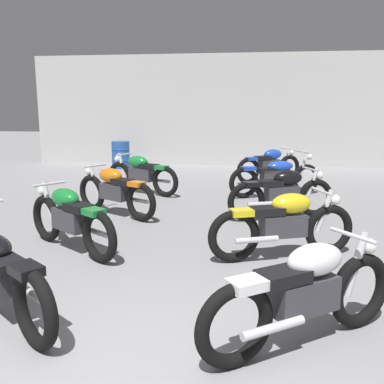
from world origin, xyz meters
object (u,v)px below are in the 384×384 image
Objects in this scene: motorcycle_right_row_1 at (284,224)px; motorcycle_right_row_3 at (276,176)px; motorcycle_left_row_1 at (70,218)px; motorcycle_left_row_3 at (141,173)px; motorcycle_right_row_4 at (270,164)px; motorcycle_right_row_2 at (282,193)px; oil_drum at (121,155)px; motorcycle_left_row_2 at (115,190)px; motorcycle_right_row_0 at (305,292)px.

motorcycle_right_row_3 is (0.12, 3.97, -0.01)m from motorcycle_right_row_1.
motorcycle_left_row_3 is (-0.04, 3.92, 0.00)m from motorcycle_left_row_1.
motorcycle_right_row_4 is at bearing 92.40° from motorcycle_right_row_3.
motorcycle_right_row_4 is (-0.08, 3.74, 0.00)m from motorcycle_right_row_2.
oil_drum is (-4.66, 3.78, -0.03)m from motorcycle_right_row_3.
motorcycle_right_row_2 is (2.92, 2.12, 0.00)m from motorcycle_left_row_1.
motorcycle_left_row_1 and motorcycle_right_row_4 have the same top height.
motorcycle_right_row_3 is at bearing 35.92° from motorcycle_left_row_2.
motorcycle_left_row_3 is at bearing 90.64° from motorcycle_left_row_1.
motorcycle_right_row_1 is 8.99m from oil_drum.
motorcycle_left_row_3 and motorcycle_right_row_2 have the same top height.
motorcycle_right_row_3 is at bearing 54.28° from motorcycle_left_row_1.
motorcycle_right_row_2 reaches higher than oil_drum.
motorcycle_right_row_3 reaches higher than motorcycle_left_row_3.
motorcycle_right_row_4 is at bearing 89.85° from motorcycle_right_row_0.
motorcycle_right_row_1 is at bearing -53.32° from motorcycle_left_row_3.
oil_drum is at bearing 113.36° from motorcycle_left_row_3.
motorcycle_right_row_3 is at bearing 2.83° from motorcycle_left_row_3.
motorcycle_left_row_3 is at bearing 126.68° from motorcycle_right_row_1.
motorcycle_right_row_3 is 1.80m from motorcycle_right_row_4.
motorcycle_left_row_2 is 0.94× the size of motorcycle_right_row_2.
motorcycle_left_row_3 is 6.55m from motorcycle_right_row_0.
motorcycle_right_row_4 is at bearing 33.93° from motorcycle_left_row_3.
motorcycle_left_row_3 and motorcycle_right_row_0 have the same top height.
motorcycle_right_row_3 reaches higher than motorcycle_right_row_4.
motorcycle_right_row_1 is 2.03m from motorcycle_right_row_2.
motorcycle_right_row_3 reaches higher than motorcycle_left_row_1.
motorcycle_right_row_3 is at bearing 89.09° from motorcycle_right_row_0.
motorcycle_right_row_2 is at bearing -90.00° from motorcycle_right_row_3.
motorcycle_left_row_1 is at bearing -89.36° from motorcycle_left_row_3.
motorcycle_right_row_1 and motorcycle_right_row_2 have the same top height.
motorcycle_right_row_3 is (2.92, 4.07, -0.01)m from motorcycle_left_row_1.
motorcycle_left_row_3 and motorcycle_right_row_4 have the same top height.
motorcycle_right_row_2 is at bearing -88.85° from motorcycle_right_row_4.
motorcycle_left_row_3 is at bearing 116.02° from motorcycle_right_row_0.
motorcycle_left_row_2 is 1.04× the size of motorcycle_right_row_4.
motorcycle_right_row_1 is at bearing 1.87° from motorcycle_left_row_1.
motorcycle_right_row_0 is (2.87, -5.88, 0.00)m from motorcycle_left_row_3.
motorcycle_right_row_1 is 1.01× the size of motorcycle_right_row_2.
motorcycle_left_row_2 is at bearing -144.08° from motorcycle_right_row_3.
motorcycle_right_row_3 is at bearing 88.31° from motorcycle_right_row_1.
oil_drum is (-1.73, 5.91, -0.03)m from motorcycle_left_row_2.
motorcycle_left_row_1 and motorcycle_right_row_2 have the same top height.
motorcycle_right_row_1 is (-0.02, 2.05, 0.00)m from motorcycle_right_row_0.
motorcycle_left_row_1 is 3.61m from motorcycle_right_row_2.
motorcycle_left_row_3 is (-0.03, 1.98, 0.00)m from motorcycle_left_row_2.
motorcycle_left_row_2 reaches higher than oil_drum.
motorcycle_right_row_3 reaches higher than motorcycle_right_row_2.
motorcycle_left_row_3 is at bearing -146.07° from motorcycle_right_row_4.
motorcycle_right_row_1 is 0.94× the size of motorcycle_right_row_3.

